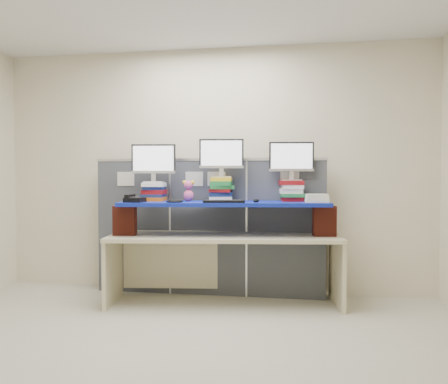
% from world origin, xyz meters
% --- Properties ---
extents(room, '(5.00, 4.00, 2.80)m').
position_xyz_m(room, '(0.00, 0.00, 1.40)').
color(room, beige).
rests_on(room, ground).
extents(cubicle_partition, '(2.60, 0.06, 1.53)m').
position_xyz_m(cubicle_partition, '(-0.00, 1.78, 0.77)').
color(cubicle_partition, '#40434B').
rests_on(cubicle_partition, ground).
extents(desk, '(2.44, 0.98, 0.72)m').
position_xyz_m(desk, '(0.23, 1.46, 0.58)').
color(desk, beige).
rests_on(desk, ground).
extents(brick_pier_left, '(0.24, 0.15, 0.31)m').
position_xyz_m(brick_pier_left, '(-0.78, 1.28, 0.87)').
color(brick_pier_left, maroon).
rests_on(brick_pier_left, desk).
extents(brick_pier_right, '(0.24, 0.15, 0.31)m').
position_xyz_m(brick_pier_right, '(1.25, 1.54, 0.87)').
color(brick_pier_right, maroon).
rests_on(brick_pier_right, desk).
extents(blue_board, '(2.18, 0.79, 0.04)m').
position_xyz_m(blue_board, '(0.23, 1.46, 1.05)').
color(blue_board, '#0B1795').
rests_on(blue_board, brick_pier_left).
extents(book_stack_left, '(0.27, 0.32, 0.19)m').
position_xyz_m(book_stack_left, '(-0.53, 1.49, 1.16)').
color(book_stack_left, '#CE5F13').
rests_on(book_stack_left, blue_board).
extents(book_stack_center, '(0.30, 0.33, 0.25)m').
position_xyz_m(book_stack_center, '(0.18, 1.58, 1.19)').
color(book_stack_center, white).
rests_on(book_stack_center, blue_board).
extents(book_stack_right, '(0.28, 0.31, 0.22)m').
position_xyz_m(book_stack_right, '(0.92, 1.67, 1.18)').
color(book_stack_right, maroon).
rests_on(book_stack_right, blue_board).
extents(monitor_left, '(0.47, 0.16, 0.41)m').
position_xyz_m(monitor_left, '(-0.53, 1.49, 1.49)').
color(monitor_left, '#B5B4BA').
rests_on(monitor_left, book_stack_left).
extents(monitor_center, '(0.47, 0.16, 0.41)m').
position_xyz_m(monitor_center, '(0.18, 1.57, 1.55)').
color(monitor_center, '#B5B4BA').
rests_on(monitor_center, book_stack_center).
extents(monitor_right, '(0.47, 0.16, 0.41)m').
position_xyz_m(monitor_right, '(0.92, 1.67, 1.52)').
color(monitor_right, '#B5B4BA').
rests_on(monitor_right, book_stack_right).
extents(keyboard, '(0.43, 0.19, 0.03)m').
position_xyz_m(keyboard, '(0.26, 1.30, 1.08)').
color(keyboard, black).
rests_on(keyboard, blue_board).
extents(mouse, '(0.10, 0.13, 0.03)m').
position_xyz_m(mouse, '(0.57, 1.41, 1.08)').
color(mouse, black).
rests_on(mouse, blue_board).
extents(desk_phone, '(0.20, 0.18, 0.08)m').
position_xyz_m(desk_phone, '(-0.65, 1.22, 1.10)').
color(desk_phone, black).
rests_on(desk_phone, blue_board).
extents(headset, '(0.21, 0.21, 0.02)m').
position_xyz_m(headset, '(-0.24, 1.27, 1.08)').
color(headset, black).
rests_on(headset, blue_board).
extents(plush_toy, '(0.13, 0.10, 0.22)m').
position_xyz_m(plush_toy, '(-0.15, 1.48, 1.18)').
color(plush_toy, '#E0558C').
rests_on(plush_toy, blue_board).
extents(binder_stack, '(0.25, 0.21, 0.08)m').
position_xyz_m(binder_stack, '(1.17, 1.51, 1.11)').
color(binder_stack, white).
rests_on(binder_stack, blue_board).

